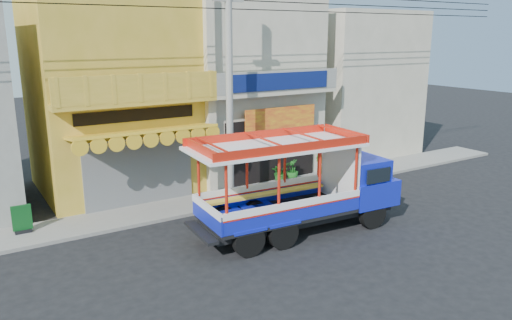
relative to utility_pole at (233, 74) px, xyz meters
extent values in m
plane|color=black|center=(0.85, -3.30, -5.03)|extent=(90.00, 90.00, 0.00)
cube|color=slate|center=(0.85, 0.70, -4.97)|extent=(30.00, 2.00, 0.12)
cube|color=#B19527|center=(-3.15, 4.70, -1.03)|extent=(6.00, 6.00, 8.00)
cube|color=#595B5E|center=(-3.15, 1.68, -3.63)|extent=(4.20, 0.10, 2.60)
cube|color=yellow|center=(-3.15, 0.95, -1.98)|extent=(5.20, 1.50, 0.31)
cube|color=#B19527|center=(-3.15, 1.35, -0.98)|extent=(6.00, 0.70, 0.18)
cube|color=#B19527|center=(-3.15, 1.05, -0.43)|extent=(6.00, 0.12, 0.95)
cube|color=black|center=(-3.15, 1.67, -1.48)|extent=(4.50, 0.04, 0.45)
cube|color=#B0A990|center=(2.85, 4.70, -1.03)|extent=(6.00, 6.00, 8.00)
cube|color=black|center=(2.85, 1.68, -3.53)|extent=(4.60, 0.12, 2.80)
cube|color=yellow|center=(3.15, 1.40, -2.13)|extent=(3.60, 0.05, 1.00)
cube|color=#B0A990|center=(2.85, 1.35, -0.98)|extent=(6.00, 0.70, 0.18)
cube|color=gray|center=(2.85, 1.05, -0.48)|extent=(6.00, 0.12, 0.85)
cube|color=navy|center=(2.85, 0.98, -0.48)|extent=(4.80, 0.06, 0.70)
cube|color=#B0A990|center=(-0.15, 1.55, -1.03)|extent=(0.35, 0.30, 8.00)
cube|color=#B0A990|center=(9.85, 4.70, -1.23)|extent=(6.00, 6.00, 7.60)
cylinder|color=gray|center=(-0.15, 0.00, -0.53)|extent=(0.26, 0.26, 9.00)
cube|color=gray|center=(-0.15, 0.00, 2.57)|extent=(1.20, 0.12, 0.12)
cylinder|color=black|center=(0.85, 0.00, 2.27)|extent=(28.00, 0.04, 0.04)
cylinder|color=black|center=(0.85, 0.00, 2.57)|extent=(28.00, 0.04, 0.04)
cylinder|color=black|center=(2.78, -4.61, -4.54)|extent=(1.01, 0.34, 0.99)
cylinder|color=black|center=(2.91, -2.74, -4.54)|extent=(1.01, 0.34, 0.99)
cylinder|color=black|center=(-0.77, -4.38, -4.54)|extent=(1.01, 0.34, 0.99)
cylinder|color=black|center=(-0.65, -2.51, -4.54)|extent=(1.01, 0.34, 0.99)
cylinder|color=black|center=(-1.96, -4.31, -4.54)|extent=(1.01, 0.34, 0.99)
cylinder|color=black|center=(-1.84, -2.43, -4.54)|extent=(1.01, 0.34, 0.99)
cube|color=black|center=(0.47, -3.52, -4.44)|extent=(6.74, 2.06, 0.28)
cube|color=#1424D7|center=(3.04, -3.69, -3.89)|extent=(1.92, 2.29, 0.89)
cube|color=#1424D7|center=(2.89, -3.68, -3.10)|extent=(1.51, 2.09, 0.74)
cube|color=black|center=(3.59, -3.72, -3.15)|extent=(0.17, 1.74, 0.54)
cube|color=black|center=(-0.34, -3.47, -4.24)|extent=(5.03, 2.49, 0.12)
cube|color=#1424D7|center=(-0.41, -4.52, -3.89)|extent=(4.89, 0.40, 0.59)
cube|color=white|center=(-0.41, -4.52, -3.63)|extent=(4.90, 0.41, 0.22)
cube|color=#1424D7|center=(-0.27, -2.42, -3.89)|extent=(4.89, 0.40, 0.59)
cube|color=white|center=(-0.27, -2.42, -3.63)|extent=(4.90, 0.41, 0.22)
cylinder|color=red|center=(-2.70, -4.35, -2.81)|extent=(0.09, 0.09, 1.58)
cylinder|color=red|center=(-2.57, -2.29, -2.81)|extent=(0.09, 0.09, 1.58)
cube|color=white|center=(2.12, -3.63, -3.13)|extent=(0.21, 2.00, 2.23)
cube|color=white|center=(-0.44, -3.46, -2.01)|extent=(5.64, 2.78, 0.10)
cube|color=red|center=(-0.44, -3.46, -1.83)|extent=(5.44, 2.66, 0.26)
cube|color=black|center=(-7.41, 0.95, -4.87)|extent=(0.52, 0.29, 0.09)
cube|color=#0B4216|center=(-7.41, 0.95, -4.40)|extent=(0.61, 0.09, 0.84)
imported|color=#195819|center=(3.07, 1.30, -4.48)|extent=(0.93, 0.86, 0.86)
imported|color=#195819|center=(5.23, 1.06, -4.42)|extent=(0.68, 0.65, 0.98)
imported|color=#195819|center=(3.69, 1.22, -4.44)|extent=(0.70, 0.70, 0.94)
camera|label=1|loc=(-9.06, -16.04, 1.38)|focal=35.00mm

